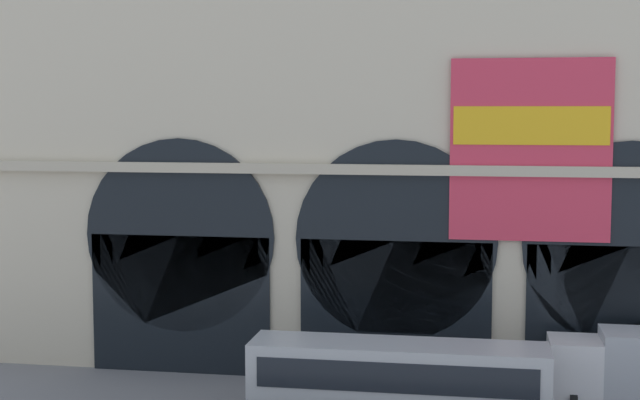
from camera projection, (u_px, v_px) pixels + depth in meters
station_building at (403, 135)px, 41.83m from camera, size 40.07×5.99×21.69m
bus_center at (398, 378)px, 34.47m from camera, size 11.00×3.25×3.10m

